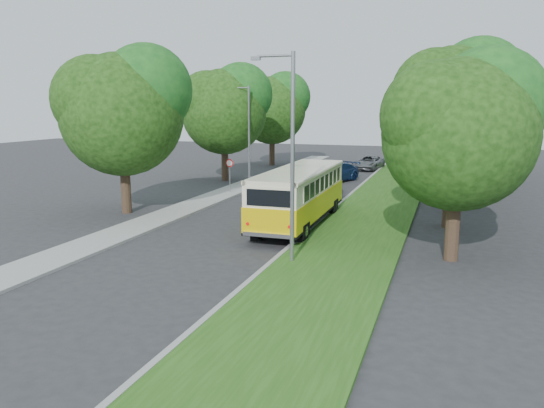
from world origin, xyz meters
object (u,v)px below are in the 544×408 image
(vintage_bus, at_px, (300,197))
(car_blue, at_px, (335,172))
(car_white, at_px, (327,180))
(car_grey, at_px, (369,163))
(lamppost_far, at_px, (248,132))
(car_silver, at_px, (303,193))
(lamppost_near, at_px, (290,151))

(vintage_bus, relative_size, car_blue, 1.96)
(car_white, relative_size, car_grey, 0.94)
(lamppost_far, distance_m, car_silver, 9.42)
(lamppost_far, bearing_deg, car_blue, 35.98)
(vintage_bus, xyz_separation_m, car_silver, (-1.35, 5.54, -0.76))
(lamppost_near, height_order, lamppost_far, lamppost_near)
(car_blue, bearing_deg, lamppost_near, -62.70)
(car_blue, distance_m, car_grey, 9.16)
(car_silver, bearing_deg, vintage_bus, -88.41)
(lamppost_near, relative_size, car_grey, 1.69)
(car_white, xyz_separation_m, car_grey, (0.94, 13.67, -0.08))
(lamppost_near, bearing_deg, car_white, 98.26)
(lamppost_near, bearing_deg, car_silver, 103.05)
(car_white, bearing_deg, lamppost_far, 157.45)
(lamppost_near, relative_size, car_white, 1.80)
(lamppost_near, height_order, car_blue, lamppost_near)
(car_silver, xyz_separation_m, car_white, (0.18, 6.00, 0.01))
(lamppost_far, bearing_deg, car_silver, -46.17)
(car_grey, bearing_deg, car_white, -86.90)
(lamppost_far, distance_m, car_grey, 15.54)
(vintage_bus, distance_m, car_grey, 25.22)
(car_blue, bearing_deg, car_grey, 101.34)
(lamppost_near, distance_m, car_grey, 32.09)
(lamppost_far, distance_m, car_blue, 8.00)
(car_silver, xyz_separation_m, car_blue, (-0.22, 10.60, 0.02))
(lamppost_far, xyz_separation_m, vintage_bus, (7.43, -11.88, -2.63))
(car_silver, bearing_deg, car_grey, 74.68)
(lamppost_near, height_order, vintage_bus, lamppost_near)
(lamppost_near, height_order, car_white, lamppost_near)
(lamppost_near, xyz_separation_m, car_silver, (-2.82, 12.16, -3.65))
(lamppost_far, height_order, car_blue, lamppost_far)
(lamppost_far, xyz_separation_m, car_blue, (5.87, 4.26, -3.38))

